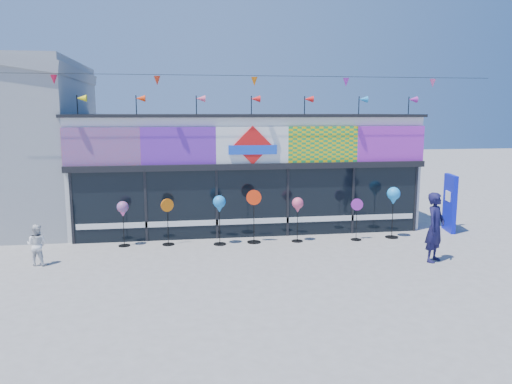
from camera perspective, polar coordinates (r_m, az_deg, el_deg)
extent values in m
plane|color=slate|center=(13.69, 1.73, -8.63)|extent=(80.00, 80.00, 0.00)
cube|color=white|center=(19.09, -1.54, 2.58)|extent=(12.00, 5.00, 4.00)
cube|color=black|center=(16.71, -0.41, -1.30)|extent=(11.60, 0.12, 2.30)
cube|color=black|center=(16.49, -0.40, 2.95)|extent=(12.00, 0.30, 0.20)
cube|color=white|center=(16.80, -0.40, -3.33)|extent=(11.40, 0.10, 0.18)
cube|color=black|center=(18.97, -1.57, 8.75)|extent=(12.20, 5.20, 0.10)
cube|color=black|center=(16.87, -20.30, -1.77)|extent=(0.08, 0.14, 2.30)
cube|color=black|center=(16.56, -12.48, -1.61)|extent=(0.08, 0.14, 2.30)
cube|color=black|center=(16.57, -4.52, -1.42)|extent=(0.08, 0.14, 2.30)
cube|color=black|center=(16.91, 3.62, -1.19)|extent=(0.08, 0.14, 2.30)
cube|color=black|center=(17.55, 10.97, -0.97)|extent=(0.08, 0.14, 2.30)
cube|color=black|center=(18.45, 17.71, -0.74)|extent=(0.08, 0.14, 2.30)
cube|color=red|center=(16.45, -17.26, 4.97)|extent=(2.40, 0.08, 1.20)
cube|color=purple|center=(16.27, -8.84, 5.23)|extent=(2.40, 0.08, 1.20)
cube|color=white|center=(16.45, -0.41, 5.38)|extent=(2.40, 0.08, 1.20)
cube|color=yellow|center=(16.97, 7.67, 5.42)|extent=(2.40, 0.08, 1.20)
cube|color=#B329C3|center=(17.80, 15.13, 5.35)|extent=(2.40, 0.08, 1.20)
cube|color=red|center=(16.39, -0.38, 5.37)|extent=(1.27, 0.06, 1.27)
cube|color=blue|center=(16.38, -0.37, 4.84)|extent=(1.60, 0.05, 0.30)
cube|color=#D34670|center=(16.71, -14.54, -2.45)|extent=(0.78, 0.03, 0.78)
cube|color=orange|center=(16.55, -10.55, -0.90)|extent=(0.92, 0.03, 0.92)
cube|color=red|center=(16.53, -6.49, -0.31)|extent=(0.78, 0.03, 0.78)
cube|color=#D8488F|center=(16.70, -2.43, -1.76)|extent=(0.92, 0.03, 0.92)
cube|color=orange|center=(16.82, 1.55, -0.81)|extent=(0.78, 0.03, 0.78)
cube|color=#C2ED13|center=(17.03, 5.44, 0.06)|extent=(0.92, 0.03, 0.92)
cube|color=red|center=(17.43, 9.17, -1.27)|extent=(0.78, 0.03, 0.78)
cube|color=green|center=(17.79, 12.79, -0.43)|extent=(0.92, 0.03, 0.92)
cylinder|color=black|center=(16.76, -19.74, 9.20)|extent=(0.03, 0.03, 0.70)
cone|color=yellow|center=(16.74, -19.31, 10.08)|extent=(0.30, 0.22, 0.22)
cylinder|color=black|center=(16.52, -13.52, 9.49)|extent=(0.03, 0.03, 0.70)
cone|color=#F8360D|center=(16.51, -13.06, 10.37)|extent=(0.30, 0.22, 0.22)
cylinder|color=black|center=(16.48, -6.83, 9.67)|extent=(0.03, 0.03, 0.70)
cone|color=#E94D70|center=(16.49, -6.35, 10.55)|extent=(0.30, 0.22, 0.22)
cylinder|color=black|center=(16.64, -0.53, 9.73)|extent=(0.03, 0.03, 0.70)
cone|color=red|center=(16.67, -0.05, 10.59)|extent=(0.30, 0.22, 0.22)
cylinder|color=black|center=(17.00, 5.57, 9.68)|extent=(0.03, 0.03, 0.70)
cone|color=red|center=(17.04, 6.05, 10.51)|extent=(0.30, 0.22, 0.22)
cylinder|color=black|center=(17.56, 11.67, 9.52)|extent=(0.03, 0.03, 0.70)
cone|color=#1884D4|center=(17.62, 12.13, 10.31)|extent=(0.30, 0.22, 0.22)
cylinder|color=black|center=(18.27, 17.04, 9.28)|extent=(0.03, 0.03, 0.70)
cone|color=#A5239A|center=(18.33, 17.48, 10.04)|extent=(0.30, 0.22, 0.22)
cylinder|color=black|center=(16.04, -0.19, 13.15)|extent=(16.00, 0.01, 0.01)
cone|color=red|center=(16.25, -22.09, 11.81)|extent=(0.20, 0.20, 0.28)
cone|color=red|center=(15.86, -11.23, 12.38)|extent=(0.20, 0.20, 0.28)
cone|color=orange|center=(16.03, -0.19, 12.51)|extent=(0.20, 0.20, 0.28)
cone|color=purple|center=(16.74, 10.25, 12.22)|extent=(0.20, 0.20, 0.28)
cone|color=#EC4E97|center=(17.94, 19.54, 11.64)|extent=(0.20, 0.20, 0.28)
cube|color=#0C16BF|center=(18.83, 21.27, -1.19)|extent=(0.34, 1.02, 2.01)
cube|color=white|center=(18.75, 21.11, -0.44)|extent=(0.12, 0.45, 0.35)
cylinder|color=black|center=(16.34, -14.82, -5.94)|extent=(0.36, 0.36, 0.03)
cylinder|color=black|center=(16.19, -14.90, -3.87)|extent=(0.02, 0.02, 1.18)
sphere|color=#FA53B2|center=(16.07, -15.00, -1.66)|extent=(0.36, 0.36, 0.36)
cone|color=#FA53B2|center=(16.11, -14.96, -2.45)|extent=(0.18, 0.18, 0.16)
cylinder|color=black|center=(16.18, -9.98, -5.91)|extent=(0.38, 0.38, 0.03)
cylinder|color=black|center=(16.03, -10.05, -3.73)|extent=(0.02, 0.02, 1.23)
cylinder|color=orange|center=(15.91, -10.11, -1.50)|extent=(0.40, 0.21, 0.42)
cylinder|color=black|center=(16.02, -4.15, -5.95)|extent=(0.40, 0.40, 0.03)
cylinder|color=black|center=(15.86, -4.18, -3.62)|extent=(0.02, 0.02, 1.30)
sphere|color=#187CD3|center=(15.72, -4.21, -1.12)|extent=(0.40, 0.40, 0.40)
cone|color=#187CD3|center=(15.76, -4.20, -2.02)|extent=(0.20, 0.20, 0.18)
cylinder|color=black|center=(16.20, -0.24, -5.74)|extent=(0.44, 0.44, 0.03)
cylinder|color=black|center=(16.03, -0.24, -3.22)|extent=(0.03, 0.03, 1.43)
cylinder|color=red|center=(15.89, -0.24, -0.63)|extent=(0.47, 0.18, 0.48)
cylinder|color=black|center=(16.40, 4.73, -5.60)|extent=(0.37, 0.37, 0.03)
cylinder|color=black|center=(16.25, 4.76, -3.51)|extent=(0.02, 0.02, 1.20)
sphere|color=#D1456C|center=(16.12, 4.79, -1.27)|extent=(0.37, 0.37, 0.37)
cone|color=#D1456C|center=(16.16, 4.78, -2.07)|extent=(0.18, 0.18, 0.17)
cylinder|color=black|center=(16.85, 11.35, -5.35)|extent=(0.35, 0.35, 0.03)
cylinder|color=black|center=(16.72, 11.42, -3.40)|extent=(0.02, 0.02, 1.15)
cylinder|color=purple|center=(16.60, 11.48, -1.41)|extent=(0.39, 0.09, 0.39)
cylinder|color=black|center=(17.44, 15.24, -5.00)|extent=(0.44, 0.44, 0.03)
cylinder|color=black|center=(17.28, 15.34, -2.67)|extent=(0.03, 0.03, 1.41)
sphere|color=#1B93EB|center=(17.14, 15.45, -0.17)|extent=(0.44, 0.44, 0.44)
cone|color=#1B93EB|center=(17.19, 15.41, -1.07)|extent=(0.22, 0.22, 0.20)
imported|color=#15133B|center=(14.87, 19.80, -3.82)|extent=(0.85, 0.82, 1.97)
imported|color=white|center=(15.00, -23.76, -5.55)|extent=(0.62, 0.44, 1.15)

